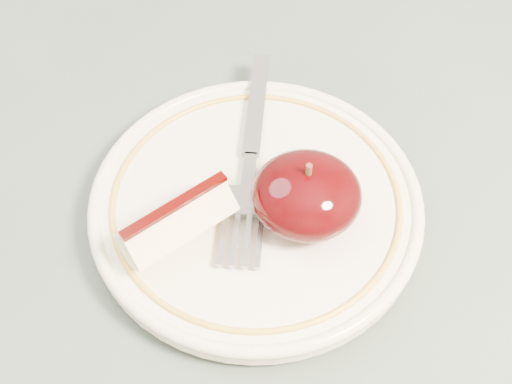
{
  "coord_description": "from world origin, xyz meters",
  "views": [
    {
      "loc": [
        0.08,
        -0.29,
        1.15
      ],
      "look_at": [
        0.07,
        -0.02,
        0.78
      ],
      "focal_mm": 50.0,
      "sensor_mm": 36.0,
      "label": 1
    }
  ],
  "objects_px": {
    "table": "(168,259)",
    "apple_half": "(306,195)",
    "fork": "(251,156)",
    "plate": "(256,204)"
  },
  "relations": [
    {
      "from": "table",
      "to": "apple_half",
      "type": "relative_size",
      "value": 12.69
    },
    {
      "from": "apple_half",
      "to": "fork",
      "type": "relative_size",
      "value": 0.37
    },
    {
      "from": "table",
      "to": "fork",
      "type": "relative_size",
      "value": 4.74
    },
    {
      "from": "plate",
      "to": "fork",
      "type": "distance_m",
      "value": 0.04
    },
    {
      "from": "plate",
      "to": "fork",
      "type": "height_order",
      "value": "fork"
    },
    {
      "from": "table",
      "to": "apple_half",
      "type": "bearing_deg",
      "value": -14.49
    },
    {
      "from": "apple_half",
      "to": "fork",
      "type": "height_order",
      "value": "apple_half"
    },
    {
      "from": "table",
      "to": "apple_half",
      "type": "height_order",
      "value": "apple_half"
    },
    {
      "from": "fork",
      "to": "apple_half",
      "type": "bearing_deg",
      "value": -137.07
    },
    {
      "from": "plate",
      "to": "fork",
      "type": "bearing_deg",
      "value": 97.82
    }
  ]
}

